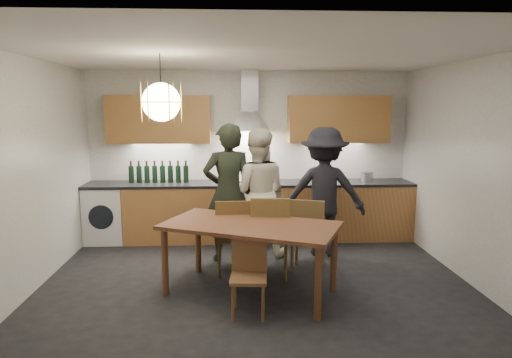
{
  "coord_description": "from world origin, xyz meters",
  "views": [
    {
      "loc": [
        -0.26,
        -4.96,
        2.06
      ],
      "look_at": [
        0.01,
        0.4,
        1.2
      ],
      "focal_mm": 32.0,
      "sensor_mm": 36.0,
      "label": 1
    }
  ],
  "objects_px": {
    "dining_table": "(250,232)",
    "person_right": "(324,192)",
    "chair_front": "(249,269)",
    "wine_bottles": "(159,172)",
    "chair_back_left": "(233,232)",
    "person_left": "(228,193)",
    "mixing_bowl": "(323,180)",
    "person_mid": "(257,192)",
    "stock_pot": "(367,177)"
  },
  "relations": [
    {
      "from": "dining_table",
      "to": "person_right",
      "type": "bearing_deg",
      "value": 74.4
    },
    {
      "from": "chair_front",
      "to": "person_right",
      "type": "xyz_separation_m",
      "value": [
        1.1,
        1.79,
        0.43
      ]
    },
    {
      "from": "chair_front",
      "to": "wine_bottles",
      "type": "distance_m",
      "value": 2.97
    },
    {
      "from": "chair_back_left",
      "to": "person_left",
      "type": "xyz_separation_m",
      "value": [
        -0.06,
        0.6,
        0.38
      ]
    },
    {
      "from": "chair_front",
      "to": "person_left",
      "type": "relative_size",
      "value": 0.43
    },
    {
      "from": "dining_table",
      "to": "person_right",
      "type": "height_order",
      "value": "person_right"
    },
    {
      "from": "mixing_bowl",
      "to": "person_right",
      "type": "bearing_deg",
      "value": -100.29
    },
    {
      "from": "chair_front",
      "to": "person_left",
      "type": "bearing_deg",
      "value": 102.33
    },
    {
      "from": "person_mid",
      "to": "person_right",
      "type": "bearing_deg",
      "value": -177.14
    },
    {
      "from": "dining_table",
      "to": "chair_front",
      "type": "height_order",
      "value": "chair_front"
    },
    {
      "from": "chair_front",
      "to": "person_mid",
      "type": "distance_m",
      "value": 1.88
    },
    {
      "from": "chair_front",
      "to": "mixing_bowl",
      "type": "relative_size",
      "value": 3.04
    },
    {
      "from": "mixing_bowl",
      "to": "stock_pot",
      "type": "distance_m",
      "value": 0.7
    },
    {
      "from": "dining_table",
      "to": "person_right",
      "type": "relative_size",
      "value": 1.18
    },
    {
      "from": "person_mid",
      "to": "mixing_bowl",
      "type": "bearing_deg",
      "value": -140.56
    },
    {
      "from": "wine_bottles",
      "to": "chair_front",
      "type": "bearing_deg",
      "value": -63.73
    },
    {
      "from": "dining_table",
      "to": "mixing_bowl",
      "type": "xyz_separation_m",
      "value": [
        1.21,
        2.08,
        0.23
      ]
    },
    {
      "from": "dining_table",
      "to": "person_left",
      "type": "distance_m",
      "value": 1.2
    },
    {
      "from": "person_left",
      "to": "mixing_bowl",
      "type": "relative_size",
      "value": 7.06
    },
    {
      "from": "dining_table",
      "to": "person_mid",
      "type": "relative_size",
      "value": 1.19
    },
    {
      "from": "chair_front",
      "to": "mixing_bowl",
      "type": "distance_m",
      "value": 2.88
    },
    {
      "from": "person_left",
      "to": "wine_bottles",
      "type": "distance_m",
      "value": 1.46
    },
    {
      "from": "person_left",
      "to": "person_mid",
      "type": "xyz_separation_m",
      "value": [
        0.39,
        0.19,
        -0.04
      ]
    },
    {
      "from": "wine_bottles",
      "to": "dining_table",
      "type": "bearing_deg",
      "value": -58.17
    },
    {
      "from": "chair_back_left",
      "to": "stock_pot",
      "type": "xyz_separation_m",
      "value": [
        2.09,
        1.55,
        0.42
      ]
    },
    {
      "from": "dining_table",
      "to": "mixing_bowl",
      "type": "distance_m",
      "value": 2.41
    },
    {
      "from": "person_mid",
      "to": "stock_pot",
      "type": "xyz_separation_m",
      "value": [
        1.76,
        0.76,
        0.09
      ]
    },
    {
      "from": "chair_front",
      "to": "person_mid",
      "type": "bearing_deg",
      "value": 89.23
    },
    {
      "from": "chair_back_left",
      "to": "stock_pot",
      "type": "bearing_deg",
      "value": -145.44
    },
    {
      "from": "chair_front",
      "to": "person_left",
      "type": "distance_m",
      "value": 1.71
    },
    {
      "from": "person_mid",
      "to": "person_right",
      "type": "height_order",
      "value": "person_right"
    },
    {
      "from": "chair_back_left",
      "to": "mixing_bowl",
      "type": "height_order",
      "value": "mixing_bowl"
    },
    {
      "from": "chair_back_left",
      "to": "chair_front",
      "type": "xyz_separation_m",
      "value": [
        0.15,
        -1.03,
        -0.09
      ]
    },
    {
      "from": "person_right",
      "to": "wine_bottles",
      "type": "distance_m",
      "value": 2.53
    },
    {
      "from": "chair_front",
      "to": "stock_pot",
      "type": "height_order",
      "value": "stock_pot"
    },
    {
      "from": "chair_front",
      "to": "wine_bottles",
      "type": "relative_size",
      "value": 0.87
    },
    {
      "from": "person_right",
      "to": "person_left",
      "type": "bearing_deg",
      "value": 15.6
    },
    {
      "from": "stock_pot",
      "to": "person_mid",
      "type": "bearing_deg",
      "value": -156.73
    },
    {
      "from": "chair_back_left",
      "to": "person_left",
      "type": "relative_size",
      "value": 0.52
    },
    {
      "from": "person_left",
      "to": "dining_table",
      "type": "bearing_deg",
      "value": 92.18
    },
    {
      "from": "dining_table",
      "to": "chair_front",
      "type": "relative_size",
      "value": 2.64
    },
    {
      "from": "chair_back_left",
      "to": "mixing_bowl",
      "type": "bearing_deg",
      "value": -134.42
    },
    {
      "from": "person_left",
      "to": "chair_front",
      "type": "bearing_deg",
      "value": 87.45
    },
    {
      "from": "dining_table",
      "to": "person_mid",
      "type": "distance_m",
      "value": 1.36
    },
    {
      "from": "stock_pot",
      "to": "wine_bottles",
      "type": "relative_size",
      "value": 0.21
    },
    {
      "from": "person_left",
      "to": "person_right",
      "type": "bearing_deg",
      "value": 176.79
    },
    {
      "from": "chair_back_left",
      "to": "person_right",
      "type": "distance_m",
      "value": 1.51
    },
    {
      "from": "dining_table",
      "to": "person_mid",
      "type": "height_order",
      "value": "person_mid"
    },
    {
      "from": "person_mid",
      "to": "person_right",
      "type": "relative_size",
      "value": 0.99
    },
    {
      "from": "chair_back_left",
      "to": "wine_bottles",
      "type": "bearing_deg",
      "value": -56.31
    }
  ]
}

